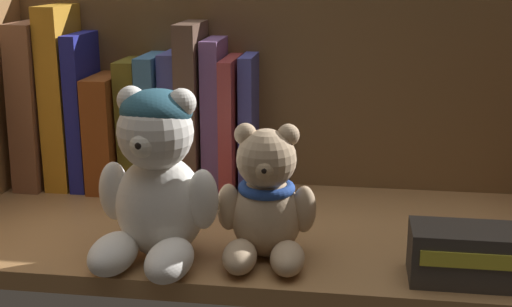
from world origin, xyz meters
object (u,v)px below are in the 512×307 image
book_4 (138,122)px  book_8 (218,114)px  book_2 (90,108)px  book_9 (235,122)px  teddy_bear_smaller (266,203)px  book_0 (44,102)px  book_3 (113,128)px  book_5 (158,120)px  small_product_box (462,254)px  teddy_bear_larger (156,180)px  book_1 (69,95)px  book_10 (250,122)px  book_6 (177,119)px  book_7 (197,105)px

book_4 → book_8: book_8 is taller
book_2 → book_9: bearing=0.0°
book_9 → teddy_bear_smaller: 23.64cm
book_0 → book_3: 10.33cm
book_5 → small_product_box: book_5 is taller
teddy_bear_larger → book_5: bearing=105.5°
book_1 → book_9: bearing=0.0°
teddy_bear_smaller → book_5: bearing=128.1°
book_5 → book_8: 8.20cm
book_1 → teddy_bear_smaller: 37.89cm
book_9 → teddy_bear_smaller: book_9 is taller
book_9 → book_10: 2.07cm
book_1 → book_4: 10.15cm
teddy_bear_larger → book_2: bearing=124.1°
book_5 → teddy_bear_larger: book_5 is taller
book_0 → book_2: bearing=0.0°
book_0 → book_10: book_0 is taller
book_0 → book_1: book_1 is taller
book_5 → book_6: (2.59, 0.00, 0.18)cm
book_8 → teddy_bear_smaller: (9.41, -22.36, -4.05)cm
book_10 → book_6: bearing=180.0°
book_3 → book_4: bearing=0.0°
book_8 → teddy_bear_larger: bearing=-93.6°
book_2 → book_1: bearing=180.0°
teddy_bear_smaller → small_product_box: teddy_bear_smaller is taller
book_2 → teddy_bear_larger: (16.15, -23.89, -1.89)cm
small_product_box → book_10: bearing=134.3°
book_0 → book_8: bearing=0.0°
book_1 → book_9: book_1 is taller
book_0 → book_10: bearing=0.0°
book_1 → book_9: 23.10cm
book_4 → book_9: bearing=0.0°
book_7 → book_4: bearing=180.0°
book_3 → book_9: size_ratio=0.85×
book_0 → book_1: (3.70, 0.00, 1.07)cm
book_1 → teddy_bear_larger: bearing=-51.4°
book_0 → teddy_bear_smaller: 40.73cm
book_9 → book_10: size_ratio=0.99×
book_10 → teddy_bear_smaller: size_ratio=1.29×
book_4 → book_7: 8.58cm
book_8 → small_product_box: 38.48cm
book_8 → book_9: size_ratio=1.12×
book_6 → book_1: bearing=180.0°
book_4 → teddy_bear_smaller: size_ratio=1.22×
book_0 → small_product_box: size_ratio=2.24×
book_10 → book_8: bearing=180.0°
book_3 → book_6: book_6 is taller
book_0 → book_9: bearing=0.0°
book_8 → book_9: book_8 is taller
book_1 → book_9: size_ratio=1.35×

